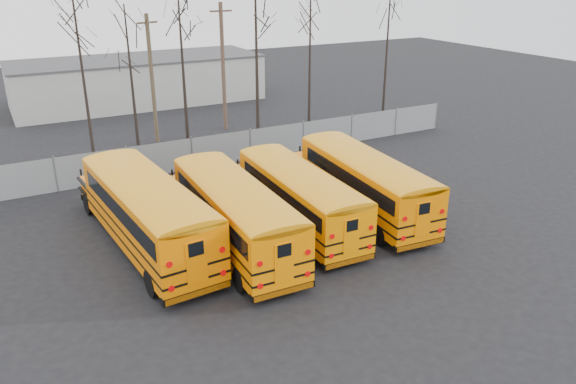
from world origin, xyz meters
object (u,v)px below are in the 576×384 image
bus_b (233,209)px  bus_c (298,193)px  utility_pole_left (152,79)px  bus_a (145,208)px  bus_d (363,178)px  utility_pole_right (223,66)px

bus_b → bus_c: size_ratio=1.06×
bus_b → utility_pole_left: bearing=86.5°
bus_a → utility_pole_left: size_ratio=1.38×
bus_a → bus_c: (6.99, -1.19, -0.21)m
bus_a → bus_d: 10.84m
bus_b → bus_c: bearing=9.8°
bus_c → bus_d: size_ratio=0.95×
bus_a → bus_c: bearing=-14.0°
bus_c → bus_b: bearing=-169.8°
utility_pole_right → utility_pole_left: bearing=-168.1°
utility_pole_left → bus_d: bearing=-90.4°
bus_d → utility_pole_right: 18.52m
bus_b → utility_pole_left: (1.67, 17.80, 2.70)m
bus_b → utility_pole_right: bearing=70.3°
bus_b → utility_pole_right: utility_pole_right is taller
bus_d → utility_pole_left: bearing=112.7°
bus_a → utility_pole_right: utility_pole_right is taller
bus_d → utility_pole_right: bearing=94.4°
bus_c → utility_pole_left: (-1.89, 17.30, 2.81)m
utility_pole_left → utility_pole_right: size_ratio=0.94×
bus_c → utility_pole_right: bearing=80.4°
bus_d → bus_a: bearing=178.0°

